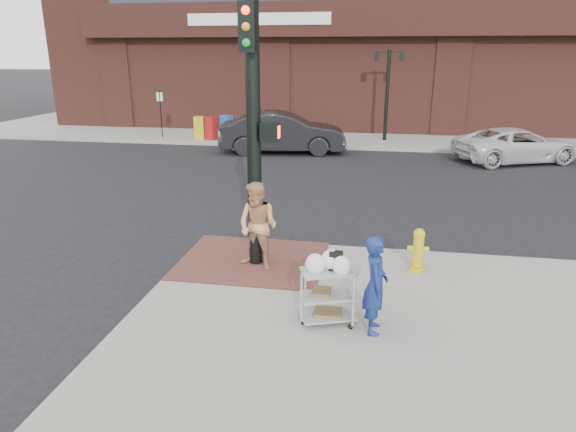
% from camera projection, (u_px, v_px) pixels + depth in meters
% --- Properties ---
extents(ground, '(220.00, 220.00, 0.00)m').
position_uv_depth(ground, '(273.00, 289.00, 9.20)').
color(ground, black).
rests_on(ground, ground).
extents(sidewalk_far, '(65.00, 36.00, 0.15)m').
position_uv_depth(sidewalk_far, '(531.00, 110.00, 37.11)').
color(sidewalk_far, gray).
rests_on(sidewalk_far, ground).
extents(brick_curb_ramp, '(2.80, 2.40, 0.01)m').
position_uv_depth(brick_curb_ramp, '(252.00, 260.00, 10.09)').
color(brick_curb_ramp, brown).
rests_on(brick_curb_ramp, sidewalk_near).
extents(lamp_post, '(1.32, 0.22, 4.00)m').
position_uv_depth(lamp_post, '(388.00, 85.00, 23.07)').
color(lamp_post, black).
rests_on(lamp_post, sidewalk_far).
extents(parking_sign, '(0.05, 0.05, 2.20)m').
position_uv_depth(parking_sign, '(161.00, 114.00, 24.29)').
color(parking_sign, black).
rests_on(parking_sign, sidewalk_far).
extents(traffic_signal_pole, '(0.61, 0.51, 5.00)m').
position_uv_depth(traffic_signal_pole, '(254.00, 124.00, 9.13)').
color(traffic_signal_pole, black).
rests_on(traffic_signal_pole, sidewalk_near).
extents(woman_blue, '(0.37, 0.55, 1.47)m').
position_uv_depth(woman_blue, '(375.00, 285.00, 7.33)').
color(woman_blue, navy).
rests_on(woman_blue, sidewalk_near).
extents(pedestrian_tan, '(0.97, 0.86, 1.65)m').
position_uv_depth(pedestrian_tan, '(258.00, 226.00, 9.53)').
color(pedestrian_tan, tan).
rests_on(pedestrian_tan, sidewalk_near).
extents(sedan_dark, '(5.39, 2.57, 1.71)m').
position_uv_depth(sedan_dark, '(283.00, 132.00, 21.37)').
color(sedan_dark, black).
rests_on(sedan_dark, ground).
extents(minivan_white, '(5.18, 3.80, 1.31)m').
position_uv_depth(minivan_white, '(517.00, 145.00, 19.61)').
color(minivan_white, silver).
rests_on(minivan_white, ground).
extents(utility_cart, '(0.92, 0.70, 1.13)m').
position_uv_depth(utility_cart, '(329.00, 291.00, 7.65)').
color(utility_cart, '#999A9E').
rests_on(utility_cart, sidewalk_near).
extents(fire_hydrant, '(0.39, 0.27, 0.83)m').
position_uv_depth(fire_hydrant, '(418.00, 249.00, 9.50)').
color(fire_hydrant, gold).
rests_on(fire_hydrant, sidewalk_near).
extents(newsbox_red, '(0.56, 0.53, 1.07)m').
position_uv_depth(newsbox_red, '(211.00, 128.00, 23.76)').
color(newsbox_red, '#9E1312').
rests_on(newsbox_red, sidewalk_far).
extents(newsbox_yellow, '(0.52, 0.49, 1.06)m').
position_uv_depth(newsbox_yellow, '(199.00, 128.00, 23.87)').
color(newsbox_yellow, gold).
rests_on(newsbox_yellow, sidewalk_far).
extents(newsbox_blue, '(0.59, 0.56, 1.11)m').
position_uv_depth(newsbox_blue, '(227.00, 127.00, 23.87)').
color(newsbox_blue, '#1B4EAF').
rests_on(newsbox_blue, sidewalk_far).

